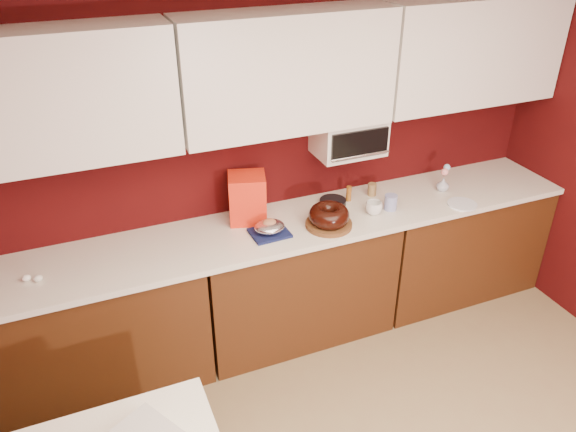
{
  "coord_description": "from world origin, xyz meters",
  "views": [
    {
      "loc": [
        -1.25,
        -0.96,
        2.75
      ],
      "look_at": [
        -0.09,
        1.84,
        1.02
      ],
      "focal_mm": 35.0,
      "sensor_mm": 36.0,
      "label": 1
    }
  ],
  "objects_px": {
    "toaster_oven": "(348,136)",
    "bundt_cake": "(329,215)",
    "coffee_mug": "(374,207)",
    "flower_vase": "(443,184)",
    "pandoro_box": "(247,198)",
    "foil_ham_nest": "(269,227)",
    "blue_jar": "(391,202)"
  },
  "relations": [
    {
      "from": "foil_ham_nest",
      "to": "flower_vase",
      "type": "height_order",
      "value": "flower_vase"
    },
    {
      "from": "pandoro_box",
      "to": "bundt_cake",
      "type": "bearing_deg",
      "value": -15.57
    },
    {
      "from": "foil_ham_nest",
      "to": "bundt_cake",
      "type": "bearing_deg",
      "value": -7.76
    },
    {
      "from": "blue_jar",
      "to": "flower_vase",
      "type": "relative_size",
      "value": 0.96
    },
    {
      "from": "coffee_mug",
      "to": "flower_vase",
      "type": "bearing_deg",
      "value": 9.81
    },
    {
      "from": "bundt_cake",
      "to": "flower_vase",
      "type": "relative_size",
      "value": 2.45
    },
    {
      "from": "toaster_oven",
      "to": "blue_jar",
      "type": "xyz_separation_m",
      "value": [
        0.22,
        -0.25,
        -0.42
      ]
    },
    {
      "from": "flower_vase",
      "to": "foil_ham_nest",
      "type": "bearing_deg",
      "value": -176.28
    },
    {
      "from": "bundt_cake",
      "to": "blue_jar",
      "type": "distance_m",
      "value": 0.49
    },
    {
      "from": "toaster_oven",
      "to": "flower_vase",
      "type": "distance_m",
      "value": 0.84
    },
    {
      "from": "toaster_oven",
      "to": "coffee_mug",
      "type": "bearing_deg",
      "value": -72.96
    },
    {
      "from": "coffee_mug",
      "to": "toaster_oven",
      "type": "bearing_deg",
      "value": 107.04
    },
    {
      "from": "pandoro_box",
      "to": "flower_vase",
      "type": "height_order",
      "value": "pandoro_box"
    },
    {
      "from": "toaster_oven",
      "to": "coffee_mug",
      "type": "relative_size",
      "value": 4.21
    },
    {
      "from": "toaster_oven",
      "to": "foil_ham_nest",
      "type": "xyz_separation_m",
      "value": [
        -0.66,
        -0.24,
        -0.42
      ]
    },
    {
      "from": "bundt_cake",
      "to": "coffee_mug",
      "type": "distance_m",
      "value": 0.35
    },
    {
      "from": "bundt_cake",
      "to": "flower_vase",
      "type": "height_order",
      "value": "bundt_cake"
    },
    {
      "from": "blue_jar",
      "to": "flower_vase",
      "type": "xyz_separation_m",
      "value": [
        0.49,
        0.1,
        0.0
      ]
    },
    {
      "from": "foil_ham_nest",
      "to": "coffee_mug",
      "type": "xyz_separation_m",
      "value": [
        0.74,
        -0.02,
        -0.0
      ]
    },
    {
      "from": "bundt_cake",
      "to": "flower_vase",
      "type": "bearing_deg",
      "value": 8.22
    },
    {
      "from": "toaster_oven",
      "to": "bundt_cake",
      "type": "distance_m",
      "value": 0.56
    },
    {
      "from": "bundt_cake",
      "to": "pandoro_box",
      "type": "relative_size",
      "value": 0.82
    },
    {
      "from": "coffee_mug",
      "to": "pandoro_box",
      "type": "bearing_deg",
      "value": 162.77
    },
    {
      "from": "pandoro_box",
      "to": "coffee_mug",
      "type": "xyz_separation_m",
      "value": [
        0.8,
        -0.25,
        -0.11
      ]
    },
    {
      "from": "toaster_oven",
      "to": "foil_ham_nest",
      "type": "height_order",
      "value": "toaster_oven"
    },
    {
      "from": "blue_jar",
      "to": "toaster_oven",
      "type": "bearing_deg",
      "value": 131.37
    },
    {
      "from": "toaster_oven",
      "to": "coffee_mug",
      "type": "xyz_separation_m",
      "value": [
        0.08,
        -0.26,
        -0.42
      ]
    },
    {
      "from": "pandoro_box",
      "to": "flower_vase",
      "type": "distance_m",
      "value": 1.44
    },
    {
      "from": "foil_ham_nest",
      "to": "flower_vase",
      "type": "distance_m",
      "value": 1.37
    },
    {
      "from": "bundt_cake",
      "to": "coffee_mug",
      "type": "height_order",
      "value": "bundt_cake"
    },
    {
      "from": "blue_jar",
      "to": "foil_ham_nest",
      "type": "bearing_deg",
      "value": 179.56
    },
    {
      "from": "coffee_mug",
      "to": "flower_vase",
      "type": "relative_size",
      "value": 0.99
    }
  ]
}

